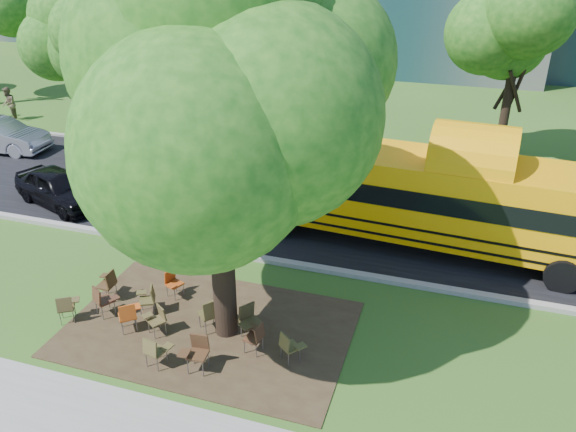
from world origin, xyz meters
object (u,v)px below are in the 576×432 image
(chair_5, at_px, (197,350))
(chair_1, at_px, (103,299))
(chair_9, at_px, (148,297))
(chair_8, at_px, (108,282))
(chair_0, at_px, (67,306))
(chair_3, at_px, (157,317))
(chair_11, at_px, (211,312))
(chair_2, at_px, (128,314))
(chair_6, at_px, (256,335))
(school_bus, at_px, (462,201))
(chair_12, at_px, (249,319))
(main_tree, at_px, (212,86))
(black_car, at_px, (59,187))
(pedestrian_b, at_px, (9,104))
(bg_car_red, at_px, (127,144))
(chair_10, at_px, (173,281))
(chair_7, at_px, (289,345))
(chair_4, at_px, (155,349))

(chair_5, bearing_deg, chair_1, -24.04)
(chair_9, bearing_deg, chair_8, 53.27)
(chair_0, relative_size, chair_3, 1.04)
(chair_11, bearing_deg, chair_2, 149.05)
(chair_6, bearing_deg, school_bus, -24.28)
(chair_5, distance_m, chair_9, 2.62)
(chair_12, bearing_deg, chair_6, 73.49)
(main_tree, relative_size, black_car, 2.46)
(school_bus, relative_size, pedestrian_b, 6.89)
(chair_5, bearing_deg, chair_9, -41.17)
(chair_8, bearing_deg, bg_car_red, 28.78)
(chair_0, bearing_deg, chair_9, -3.52)
(chair_0, relative_size, black_car, 0.20)
(school_bus, distance_m, chair_2, 10.04)
(chair_9, relative_size, chair_11, 0.88)
(chair_8, xyz_separation_m, chair_9, (1.36, -0.24, -0.04))
(chair_8, xyz_separation_m, chair_12, (4.18, -0.38, 0.02))
(chair_8, distance_m, chair_9, 1.38)
(chair_0, height_order, chair_11, chair_11)
(chair_10, xyz_separation_m, bg_car_red, (-7.04, 8.97, 0.19))
(chair_8, bearing_deg, chair_1, -156.95)
(chair_2, height_order, chair_7, chair_2)
(main_tree, height_order, chair_1, main_tree)
(chair_6, xyz_separation_m, chair_7, (0.85, -0.09, -0.01))
(chair_12, distance_m, bg_car_red, 13.89)
(chair_4, bearing_deg, chair_8, 153.20)
(chair_2, relative_size, chair_4, 1.03)
(chair_2, xyz_separation_m, chair_7, (4.10, 0.13, -0.04))
(chair_6, xyz_separation_m, chair_10, (-2.95, 1.47, -0.01))
(chair_4, xyz_separation_m, chair_8, (-2.56, 2.00, 0.03))
(chair_10, bearing_deg, chair_6, 84.49)
(chair_1, height_order, pedestrian_b, pedestrian_b)
(chair_1, distance_m, chair_8, 0.76)
(chair_6, relative_size, chair_8, 0.92)
(chair_0, xyz_separation_m, chair_1, (0.72, 0.49, 0.05))
(chair_12, bearing_deg, main_tree, -58.88)
(school_bus, distance_m, chair_12, 7.58)
(chair_11, bearing_deg, chair_1, 136.23)
(chair_3, relative_size, bg_car_red, 0.16)
(chair_4, distance_m, black_car, 10.21)
(chair_5, bearing_deg, chair_4, 8.61)
(chair_3, distance_m, chair_11, 1.30)
(chair_12, bearing_deg, bg_car_red, -100.05)
(chair_10, relative_size, chair_12, 0.86)
(school_bus, xyz_separation_m, chair_11, (-5.55, -5.97, -1.13))
(school_bus, bearing_deg, chair_11, -128.78)
(chair_1, relative_size, chair_7, 1.11)
(chair_6, bearing_deg, chair_5, 141.37)
(chair_10, bearing_deg, pedestrian_b, -105.88)
(chair_7, xyz_separation_m, bg_car_red, (-10.84, 10.53, 0.19))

